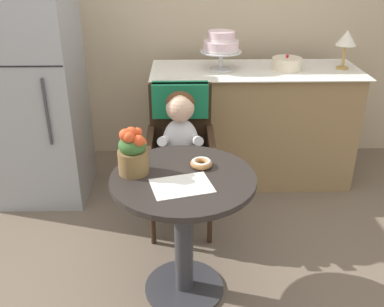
{
  "coord_description": "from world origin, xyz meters",
  "views": [
    {
      "loc": [
        0.0,
        -1.85,
        1.75
      ],
      "look_at": [
        0.05,
        0.15,
        0.77
      ],
      "focal_mm": 40.53,
      "sensor_mm": 36.0,
      "label": 1
    }
  ],
  "objects_px": {
    "wicker_chair": "(180,135)",
    "donut_front": "(201,163)",
    "seated_child": "(180,139)",
    "refrigerator": "(32,85)",
    "cafe_table": "(183,212)",
    "tiered_cake_stand": "(221,45)",
    "round_layer_cake": "(286,64)",
    "table_lamp": "(346,39)",
    "flower_vase": "(132,151)"
  },
  "relations": [
    {
      "from": "wicker_chair",
      "to": "table_lamp",
      "type": "distance_m",
      "value": 1.44
    },
    {
      "from": "donut_front",
      "to": "refrigerator",
      "type": "relative_size",
      "value": 0.07
    },
    {
      "from": "wicker_chair",
      "to": "refrigerator",
      "type": "height_order",
      "value": "refrigerator"
    },
    {
      "from": "donut_front",
      "to": "tiered_cake_stand",
      "type": "distance_m",
      "value": 1.26
    },
    {
      "from": "seated_child",
      "to": "table_lamp",
      "type": "relative_size",
      "value": 2.55
    },
    {
      "from": "wicker_chair",
      "to": "flower_vase",
      "type": "bearing_deg",
      "value": -105.88
    },
    {
      "from": "round_layer_cake",
      "to": "refrigerator",
      "type": "relative_size",
      "value": 0.13
    },
    {
      "from": "tiered_cake_stand",
      "to": "table_lamp",
      "type": "distance_m",
      "value": 0.91
    },
    {
      "from": "flower_vase",
      "to": "round_layer_cake",
      "type": "height_order",
      "value": "round_layer_cake"
    },
    {
      "from": "tiered_cake_stand",
      "to": "round_layer_cake",
      "type": "distance_m",
      "value": 0.51
    },
    {
      "from": "cafe_table",
      "to": "table_lamp",
      "type": "distance_m",
      "value": 1.87
    },
    {
      "from": "cafe_table",
      "to": "table_lamp",
      "type": "height_order",
      "value": "table_lamp"
    },
    {
      "from": "wicker_chair",
      "to": "tiered_cake_stand",
      "type": "bearing_deg",
      "value": 67.32
    },
    {
      "from": "table_lamp",
      "to": "donut_front",
      "type": "bearing_deg",
      "value": -132.54
    },
    {
      "from": "cafe_table",
      "to": "wicker_chair",
      "type": "relative_size",
      "value": 0.75
    },
    {
      "from": "tiered_cake_stand",
      "to": "round_layer_cake",
      "type": "xyz_separation_m",
      "value": [
        0.49,
        -0.01,
        -0.14
      ]
    },
    {
      "from": "donut_front",
      "to": "flower_vase",
      "type": "height_order",
      "value": "flower_vase"
    },
    {
      "from": "round_layer_cake",
      "to": "table_lamp",
      "type": "distance_m",
      "value": 0.46
    },
    {
      "from": "cafe_table",
      "to": "round_layer_cake",
      "type": "bearing_deg",
      "value": 59.11
    },
    {
      "from": "seated_child",
      "to": "table_lamp",
      "type": "xyz_separation_m",
      "value": [
        1.21,
        0.76,
        0.44
      ]
    },
    {
      "from": "round_layer_cake",
      "to": "table_lamp",
      "type": "height_order",
      "value": "table_lamp"
    },
    {
      "from": "tiered_cake_stand",
      "to": "round_layer_cake",
      "type": "height_order",
      "value": "tiered_cake_stand"
    },
    {
      "from": "table_lamp",
      "to": "wicker_chair",
      "type": "bearing_deg",
      "value": -153.32
    },
    {
      "from": "flower_vase",
      "to": "refrigerator",
      "type": "distance_m",
      "value": 1.33
    },
    {
      "from": "table_lamp",
      "to": "refrigerator",
      "type": "distance_m",
      "value": 2.27
    },
    {
      "from": "table_lamp",
      "to": "refrigerator",
      "type": "height_order",
      "value": "refrigerator"
    },
    {
      "from": "flower_vase",
      "to": "round_layer_cake",
      "type": "distance_m",
      "value": 1.61
    },
    {
      "from": "flower_vase",
      "to": "table_lamp",
      "type": "distance_m",
      "value": 1.93
    },
    {
      "from": "donut_front",
      "to": "round_layer_cake",
      "type": "relative_size",
      "value": 0.52
    },
    {
      "from": "seated_child",
      "to": "round_layer_cake",
      "type": "xyz_separation_m",
      "value": [
        0.79,
        0.75,
        0.27
      ]
    },
    {
      "from": "flower_vase",
      "to": "cafe_table",
      "type": "bearing_deg",
      "value": -9.91
    },
    {
      "from": "cafe_table",
      "to": "flower_vase",
      "type": "distance_m",
      "value": 0.41
    },
    {
      "from": "donut_front",
      "to": "round_layer_cake",
      "type": "xyz_separation_m",
      "value": [
        0.68,
        1.19,
        0.2
      ]
    },
    {
      "from": "wicker_chair",
      "to": "flower_vase",
      "type": "relative_size",
      "value": 3.93
    },
    {
      "from": "wicker_chair",
      "to": "tiered_cake_stand",
      "type": "relative_size",
      "value": 3.18
    },
    {
      "from": "cafe_table",
      "to": "wicker_chair",
      "type": "distance_m",
      "value": 0.71
    },
    {
      "from": "wicker_chair",
      "to": "tiered_cake_stand",
      "type": "distance_m",
      "value": 0.81
    },
    {
      "from": "donut_front",
      "to": "refrigerator",
      "type": "bearing_deg",
      "value": 138.81
    },
    {
      "from": "donut_front",
      "to": "refrigerator",
      "type": "xyz_separation_m",
      "value": [
        -1.14,
        1.0,
        0.11
      ]
    },
    {
      "from": "cafe_table",
      "to": "tiered_cake_stand",
      "type": "height_order",
      "value": "tiered_cake_stand"
    },
    {
      "from": "seated_child",
      "to": "refrigerator",
      "type": "xyz_separation_m",
      "value": [
        -1.04,
        0.56,
        0.17
      ]
    },
    {
      "from": "cafe_table",
      "to": "seated_child",
      "type": "relative_size",
      "value": 0.99
    },
    {
      "from": "donut_front",
      "to": "seated_child",
      "type": "bearing_deg",
      "value": 103.76
    },
    {
      "from": "wicker_chair",
      "to": "donut_front",
      "type": "distance_m",
      "value": 0.61
    },
    {
      "from": "flower_vase",
      "to": "refrigerator",
      "type": "height_order",
      "value": "refrigerator"
    },
    {
      "from": "refrigerator",
      "to": "round_layer_cake",
      "type": "bearing_deg",
      "value": 6.01
    },
    {
      "from": "donut_front",
      "to": "table_lamp",
      "type": "bearing_deg",
      "value": 47.46
    },
    {
      "from": "flower_vase",
      "to": "table_lamp",
      "type": "bearing_deg",
      "value": 41.18
    },
    {
      "from": "cafe_table",
      "to": "table_lamp",
      "type": "bearing_deg",
      "value": 47.42
    },
    {
      "from": "wicker_chair",
      "to": "table_lamp",
      "type": "height_order",
      "value": "table_lamp"
    }
  ]
}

